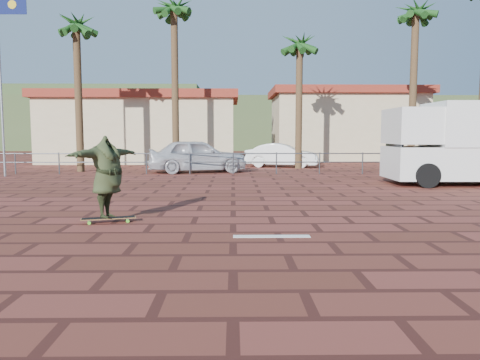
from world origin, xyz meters
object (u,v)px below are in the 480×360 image
campervan (470,142)px  skateboarder (107,177)px  longboard (109,218)px  car_silver (197,156)px  car_white (282,155)px

campervan → skateboarder: bearing=-146.2°
longboard → campervan: size_ratio=0.20×
longboard → car_silver: 12.89m
skateboarder → campervan: (11.28, 7.31, 0.60)m
campervan → car_silver: 11.80m
skateboarder → campervan: bearing=-32.8°
skateboarder → car_white: 17.19m
campervan → car_silver: size_ratio=1.22×
longboard → car_silver: (0.89, 12.84, 0.72)m
car_white → car_silver: bearing=141.5°
car_silver → car_white: car_silver is taller
longboard → car_white: car_white is taller
campervan → car_silver: bearing=152.9°
longboard → car_silver: car_silver is taller
campervan → car_silver: (-10.40, 5.52, -0.76)m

